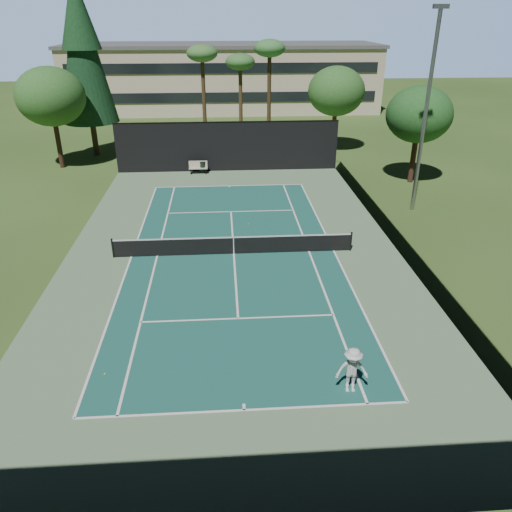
# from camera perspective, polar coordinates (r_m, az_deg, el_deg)

# --- Properties ---
(ground) EXTENTS (160.00, 160.00, 0.00)m
(ground) POSITION_cam_1_polar(r_m,az_deg,el_deg) (27.03, -2.55, 0.23)
(ground) COLOR #34531F
(ground) RESTS_ON ground
(apron_slab) EXTENTS (18.00, 32.00, 0.01)m
(apron_slab) POSITION_cam_1_polar(r_m,az_deg,el_deg) (27.03, -2.55, 0.24)
(apron_slab) COLOR #607F59
(apron_slab) RESTS_ON ground
(court_surface) EXTENTS (10.97, 23.77, 0.01)m
(court_surface) POSITION_cam_1_polar(r_m,az_deg,el_deg) (27.03, -2.55, 0.25)
(court_surface) COLOR #1B574D
(court_surface) RESTS_ON ground
(court_lines) EXTENTS (11.07, 23.87, 0.01)m
(court_lines) POSITION_cam_1_polar(r_m,az_deg,el_deg) (27.02, -2.55, 0.27)
(court_lines) COLOR white
(court_lines) RESTS_ON ground
(tennis_net) EXTENTS (12.90, 0.10, 1.10)m
(tennis_net) POSITION_cam_1_polar(r_m,az_deg,el_deg) (26.79, -2.58, 1.31)
(tennis_net) COLOR black
(tennis_net) RESTS_ON ground
(fence) EXTENTS (18.04, 32.05, 4.03)m
(fence) POSITION_cam_1_polar(r_m,az_deg,el_deg) (26.28, -2.64, 4.24)
(fence) COLOR black
(fence) RESTS_ON ground
(player) EXTENTS (1.15, 0.71, 1.73)m
(player) POSITION_cam_1_polar(r_m,az_deg,el_deg) (17.59, 10.93, -12.70)
(player) COLOR silver
(player) RESTS_ON ground
(tennis_ball_a) EXTENTS (0.07, 0.07, 0.07)m
(tennis_ball_a) POSITION_cam_1_polar(r_m,az_deg,el_deg) (19.24, -16.89, -12.77)
(tennis_ball_a) COLOR #BED330
(tennis_ball_a) RESTS_ON ground
(tennis_ball_b) EXTENTS (0.06, 0.06, 0.06)m
(tennis_ball_b) POSITION_cam_1_polar(r_m,az_deg,el_deg) (29.06, -8.88, 1.91)
(tennis_ball_b) COLOR yellow
(tennis_ball_b) RESTS_ON ground
(tennis_ball_c) EXTENTS (0.06, 0.06, 0.06)m
(tennis_ball_c) POSITION_cam_1_polar(r_m,az_deg,el_deg) (30.85, -0.87, 3.68)
(tennis_ball_c) COLOR gold
(tennis_ball_c) RESTS_ON ground
(tennis_ball_d) EXTENTS (0.07, 0.07, 0.07)m
(tennis_ball_d) POSITION_cam_1_polar(r_m,az_deg,el_deg) (32.86, -15.03, 4.20)
(tennis_ball_d) COLOR #C0D22F
(tennis_ball_d) RESTS_ON ground
(park_bench) EXTENTS (1.50, 0.45, 1.02)m
(park_bench) POSITION_cam_1_polar(r_m,az_deg,el_deg) (41.31, -6.63, 10.08)
(park_bench) COLOR #BAAD9A
(park_bench) RESTS_ON ground
(trash_bin) EXTENTS (0.56, 0.56, 0.95)m
(trash_bin) POSITION_cam_1_polar(r_m,az_deg,el_deg) (41.53, -6.09, 10.09)
(trash_bin) COLOR black
(trash_bin) RESTS_ON ground
(pine_tree) EXTENTS (4.80, 4.80, 15.00)m
(pine_tree) POSITION_cam_1_polar(r_m,az_deg,el_deg) (47.82, -19.35, 22.03)
(pine_tree) COLOR #46321E
(pine_tree) RESTS_ON ground
(palm_a) EXTENTS (2.80, 2.80, 9.32)m
(palm_a) POSITION_cam_1_polar(r_m,az_deg,el_deg) (48.51, -6.18, 21.63)
(palm_a) COLOR #49351F
(palm_a) RESTS_ON ground
(palm_b) EXTENTS (2.80, 2.80, 8.42)m
(palm_b) POSITION_cam_1_polar(r_m,az_deg,el_deg) (50.59, -1.82, 20.98)
(palm_b) COLOR #4D3921
(palm_b) RESTS_ON ground
(palm_c) EXTENTS (2.80, 2.80, 9.77)m
(palm_c) POSITION_cam_1_polar(r_m,az_deg,el_deg) (47.67, 1.56, 22.18)
(palm_c) COLOR #41301B
(palm_c) RESTS_ON ground
(decid_tree_a) EXTENTS (5.12, 5.12, 7.62)m
(decid_tree_a) POSITION_cam_1_polar(r_m,az_deg,el_deg) (47.94, 9.16, 18.08)
(decid_tree_a) COLOR #4E3621
(decid_tree_a) RESTS_ON ground
(decid_tree_b) EXTENTS (4.80, 4.80, 7.14)m
(decid_tree_b) POSITION_cam_1_polar(r_m,az_deg,el_deg) (39.69, 18.15, 15.09)
(decid_tree_b) COLOR #42291C
(decid_tree_b) RESTS_ON ground
(decid_tree_c) EXTENTS (5.44, 5.44, 8.09)m
(decid_tree_c) POSITION_cam_1_polar(r_m,az_deg,el_deg) (44.86, -22.42, 16.47)
(decid_tree_c) COLOR #3F281B
(decid_tree_c) RESTS_ON ground
(campus_building) EXTENTS (40.50, 12.50, 8.30)m
(campus_building) POSITION_cam_1_polar(r_m,az_deg,el_deg) (70.74, -3.76, 19.78)
(campus_building) COLOR beige
(campus_building) RESTS_ON ground
(light_pole) EXTENTS (0.90, 0.25, 12.22)m
(light_pole) POSITION_cam_1_polar(r_m,az_deg,el_deg) (33.24, 18.86, 15.52)
(light_pole) COLOR gray
(light_pole) RESTS_ON ground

